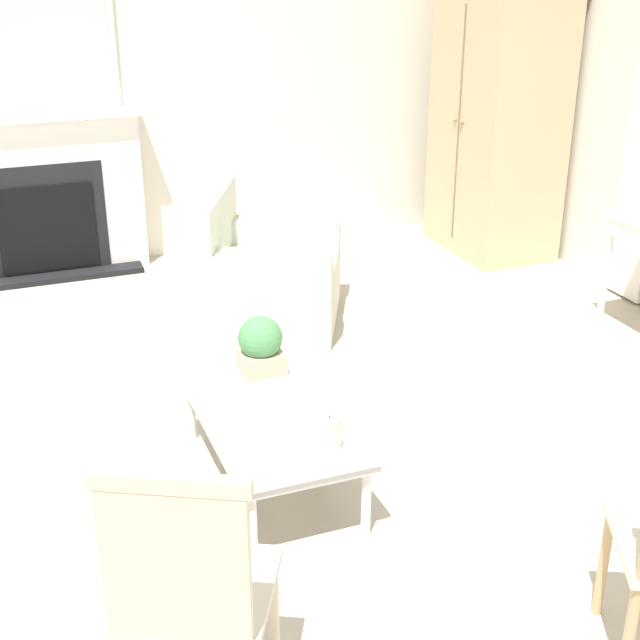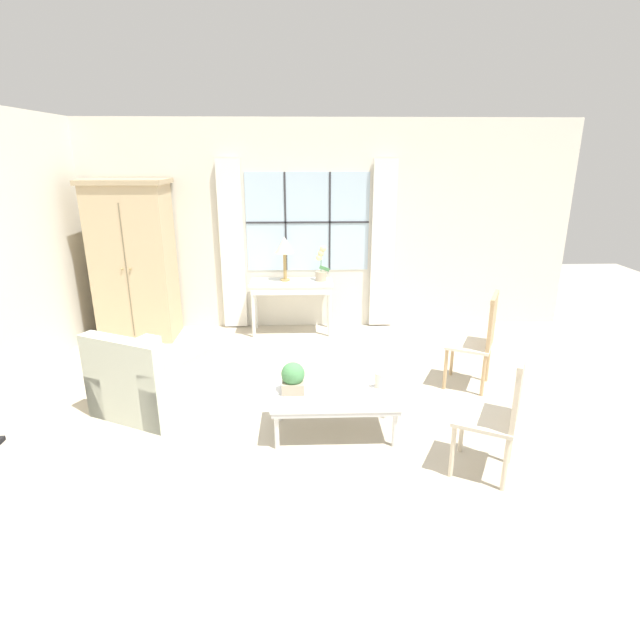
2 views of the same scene
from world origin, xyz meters
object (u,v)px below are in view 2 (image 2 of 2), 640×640
object	(u,v)px
console_table	(292,288)
table_lamp	(284,247)
potted_orchid	(321,268)
coffee_table	(334,399)
pillar_candle	(380,381)
armoire	(134,261)
accent_chair_wooden	(501,409)
side_chair_wooden	(480,336)
armchair_upholstered	(151,382)
potted_plant_small	(293,378)

from	to	relation	value
console_table	table_lamp	xyz separation A→B (m)	(-0.08, 0.04, 0.55)
potted_orchid	coffee_table	world-z (taller)	potted_orchid
coffee_table	pillar_candle	bearing A→B (deg)	15.59
armoire	accent_chair_wooden	world-z (taller)	armoire
potted_orchid	coffee_table	xyz separation A→B (m)	(0.02, -2.67, -0.57)
armoire	console_table	xyz separation A→B (m)	(2.03, 0.08, -0.40)
coffee_table	side_chair_wooden	bearing A→B (deg)	29.17
side_chair_wooden	armchair_upholstered	bearing A→B (deg)	-174.03
table_lamp	accent_chair_wooden	bearing A→B (deg)	-62.96
armoire	pillar_candle	xyz separation A→B (m)	(2.85, -2.46, -0.59)
armoire	accent_chair_wooden	xyz separation A→B (m)	(3.64, -3.20, -0.48)
coffee_table	potted_plant_small	size ratio (longest dim) A/B	4.01
armoire	side_chair_wooden	distance (m)	4.37
coffee_table	potted_plant_small	distance (m)	0.40
accent_chair_wooden	console_table	bearing A→B (deg)	116.15
side_chair_wooden	coffee_table	xyz separation A→B (m)	(-1.55, -0.87, -0.24)
accent_chair_wooden	potted_plant_small	world-z (taller)	accent_chair_wooden
console_table	potted_orchid	bearing A→B (deg)	3.09
potted_orchid	armchair_upholstered	bearing A→B (deg)	-128.65
potted_orchid	pillar_candle	size ratio (longest dim) A/B	2.97
accent_chair_wooden	potted_plant_small	distance (m)	1.71
table_lamp	accent_chair_wooden	xyz separation A→B (m)	(1.70, -3.32, -0.63)
potted_orchid	armchair_upholstered	xyz separation A→B (m)	(-1.72, -2.15, -0.63)
console_table	table_lamp	size ratio (longest dim) A/B	1.84
armoire	potted_orchid	world-z (taller)	armoire
accent_chair_wooden	armchair_upholstered	bearing A→B (deg)	158.50
potted_orchid	coffee_table	size ratio (longest dim) A/B	0.44
armchair_upholstered	side_chair_wooden	bearing A→B (deg)	5.97
coffee_table	potted_plant_small	world-z (taller)	potted_plant_small
side_chair_wooden	coffee_table	bearing A→B (deg)	-150.83
side_chair_wooden	coffee_table	distance (m)	1.80
armchair_upholstered	potted_plant_small	xyz separation A→B (m)	(1.38, -0.45, 0.23)
coffee_table	pillar_candle	distance (m)	0.44
armchair_upholstered	coffee_table	size ratio (longest dim) A/B	1.04
armchair_upholstered	potted_plant_small	distance (m)	1.47
potted_plant_small	pillar_candle	bearing A→B (deg)	2.86
accent_chair_wooden	coffee_table	distance (m)	1.37
armchair_upholstered	pillar_candle	bearing A→B (deg)	-10.84
table_lamp	console_table	bearing A→B (deg)	-25.57
table_lamp	potted_orchid	bearing A→B (deg)	-2.17
coffee_table	potted_plant_small	xyz separation A→B (m)	(-0.36, 0.08, 0.17)
pillar_candle	potted_orchid	bearing A→B (deg)	99.38
console_table	potted_orchid	world-z (taller)	potted_orchid
armchair_upholstered	side_chair_wooden	world-z (taller)	side_chair_wooden
console_table	side_chair_wooden	bearing A→B (deg)	-42.15
armoire	table_lamp	xyz separation A→B (m)	(1.95, 0.12, 0.15)
potted_plant_small	pillar_candle	xyz separation A→B (m)	(0.76, 0.04, -0.06)
accent_chair_wooden	potted_plant_small	size ratio (longest dim) A/B	3.64
accent_chair_wooden	side_chair_wooden	bearing A→B (deg)	76.50
console_table	side_chair_wooden	xyz separation A→B (m)	(1.97, -1.78, -0.06)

